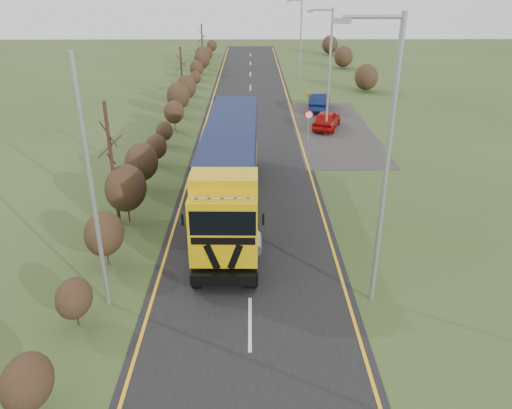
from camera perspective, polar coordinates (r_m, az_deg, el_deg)
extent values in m
plane|color=#33461E|center=(21.35, -0.68, -6.80)|extent=(160.00, 160.00, 0.00)
cube|color=black|center=(30.32, -0.67, 3.19)|extent=(8.00, 120.00, 0.02)
cube|color=#322F2C|center=(40.30, 8.73, 8.46)|extent=(6.00, 18.00, 0.02)
cube|color=#EDA716|center=(30.54, -7.63, 3.18)|extent=(0.12, 116.00, 0.01)
cube|color=#EDA716|center=(30.52, 6.31, 3.24)|extent=(0.12, 116.00, 0.01)
cube|color=silver|center=(18.05, -0.70, -13.40)|extent=(0.12, 3.00, 0.01)
cube|color=silver|center=(24.83, -0.67, -1.89)|extent=(0.12, 3.00, 0.01)
cube|color=silver|center=(32.18, -0.66, 4.54)|extent=(0.12, 3.00, 0.01)
cube|color=silver|center=(39.77, -0.66, 8.55)|extent=(0.12, 3.00, 0.01)
cube|color=silver|center=(47.51, -0.65, 11.26)|extent=(0.12, 3.00, 0.01)
cube|color=silver|center=(55.31, -0.65, 13.22)|extent=(0.12, 3.00, 0.01)
cube|color=silver|center=(63.17, -0.64, 14.68)|extent=(0.12, 3.00, 0.01)
cube|color=silver|center=(71.06, -0.64, 15.82)|extent=(0.12, 3.00, 0.01)
cube|color=silver|center=(78.97, -0.64, 16.74)|extent=(0.12, 3.00, 0.01)
ellipsoid|color=black|center=(15.46, -24.69, -17.99)|extent=(1.34, 1.74, 1.54)
ellipsoid|color=black|center=(18.42, -20.08, -10.02)|extent=(1.21, 1.57, 1.39)
ellipsoid|color=black|center=(21.48, -16.95, -3.21)|extent=(1.58, 2.06, 1.82)
ellipsoid|color=black|center=(24.82, -14.66, 1.85)|extent=(1.96, 2.55, 2.25)
ellipsoid|color=black|center=(28.50, -12.94, 4.77)|extent=(1.83, 2.38, 2.10)
ellipsoid|color=black|center=(32.33, -11.36, 6.50)|extent=(1.37, 1.78, 1.57)
ellipsoid|color=black|center=(36.15, -10.42, 8.27)|extent=(1.20, 1.56, 1.38)
ellipsoid|color=black|center=(39.85, -9.36, 10.39)|extent=(1.55, 2.02, 1.78)
ellipsoid|color=black|center=(43.64, -8.87, 12.17)|extent=(1.95, 2.53, 2.24)
ellipsoid|color=black|center=(47.51, -7.98, 13.15)|extent=(1.85, 2.41, 2.13)
ellipsoid|color=black|center=(51.51, -7.67, 13.59)|extent=(1.40, 1.81, 1.61)
ellipsoid|color=black|center=(55.42, -6.92, 14.22)|extent=(1.19, 1.55, 1.37)
ellipsoid|color=black|center=(59.31, -6.81, 15.22)|extent=(1.52, 1.97, 1.75)
ellipsoid|color=black|center=(63.15, -6.18, 16.19)|extent=(1.93, 2.51, 2.22)
ellipsoid|color=black|center=(67.13, -6.15, 16.65)|extent=(1.88, 2.44, 2.16)
ellipsoid|color=black|center=(71.11, -5.55, 16.79)|extent=(1.43, 1.85, 1.64)
ellipsoid|color=black|center=(75.12, -5.59, 17.05)|extent=(1.19, 1.55, 1.37)
ellipsoid|color=black|center=(79.00, -5.06, 17.65)|extent=(1.49, 1.93, 1.71)
cylinder|color=#321F19|center=(24.53, -16.12, 4.38)|extent=(0.18, 0.18, 6.05)
cylinder|color=#321F19|center=(49.39, -8.48, 14.50)|extent=(0.18, 0.18, 5.06)
cylinder|color=#321F19|center=(71.00, -6.17, 17.76)|extent=(0.18, 0.18, 5.15)
cube|color=black|center=(20.99, -3.38, -5.15)|extent=(2.57, 4.79, 0.46)
cube|color=#D1A609|center=(19.36, -3.62, -2.16)|extent=(2.62, 2.32, 2.68)
cube|color=black|center=(19.36, -3.63, -8.53)|extent=(2.58, 0.17, 0.57)
cube|color=black|center=(18.79, -5.05, -6.00)|extent=(0.62, 0.03, 1.11)
cube|color=black|center=(18.74, -2.39, -6.00)|extent=(0.62, 0.03, 1.11)
cube|color=black|center=(18.11, -3.84, -2.16)|extent=(2.43, 0.10, 0.98)
cube|color=black|center=(18.42, -3.78, -4.21)|extent=(2.37, 0.07, 0.29)
cube|color=#D1A609|center=(19.01, -3.70, 2.72)|extent=(2.61, 1.49, 0.58)
cylinder|color=silver|center=(17.95, -3.88, 0.68)|extent=(2.27, 0.10, 0.06)
cube|color=black|center=(18.44, -8.39, -1.69)|extent=(0.08, 0.12, 0.46)
cube|color=black|center=(18.27, 0.82, -1.66)|extent=(0.08, 0.12, 0.46)
cylinder|color=gray|center=(21.41, -6.52, -4.47)|extent=(0.60, 1.35, 0.58)
cylinder|color=gray|center=(21.30, -0.13, -4.47)|extent=(0.60, 1.35, 0.58)
cube|color=gold|center=(26.79, -2.78, 3.07)|extent=(2.82, 13.05, 0.25)
cube|color=black|center=(26.26, -2.85, 6.20)|extent=(2.79, 12.64, 2.84)
cube|color=#101945|center=(32.31, -2.45, 9.79)|extent=(2.56, 0.11, 2.84)
cube|color=#101945|center=(20.38, -3.47, 0.50)|extent=(2.56, 0.11, 2.84)
cube|color=black|center=(30.67, -2.51, 4.75)|extent=(2.44, 3.76, 0.36)
cube|color=gold|center=(26.20, -5.58, 0.78)|extent=(0.16, 5.68, 0.46)
cube|color=gold|center=(26.10, -0.06, 0.81)|extent=(0.16, 5.68, 0.46)
cylinder|color=black|center=(19.77, -6.75, -8.00)|extent=(0.35, 1.08, 1.07)
cylinder|color=black|center=(19.65, -0.39, -8.02)|extent=(0.35, 1.08, 1.07)
cylinder|color=black|center=(21.97, -6.09, -4.35)|extent=(0.35, 1.08, 1.07)
cylinder|color=black|center=(21.86, -0.41, -4.35)|extent=(0.35, 1.08, 1.07)
cylinder|color=black|center=(29.91, -4.64, 3.88)|extent=(0.35, 1.08, 1.07)
cylinder|color=black|center=(29.83, -0.47, 3.91)|extent=(0.35, 1.08, 1.07)
cylinder|color=black|center=(30.87, -4.51, 4.57)|extent=(0.35, 1.08, 1.07)
cylinder|color=black|center=(30.79, -0.47, 4.60)|extent=(0.35, 1.08, 1.07)
cylinder|color=black|center=(31.84, -4.40, 5.21)|extent=(0.35, 1.08, 1.07)
cylinder|color=black|center=(31.77, -0.48, 5.24)|extent=(0.35, 1.08, 1.07)
imported|color=#A20908|center=(40.38, 8.08, 9.59)|extent=(3.01, 4.62, 1.46)
imported|color=#0A1537|center=(46.01, 7.30, 11.58)|extent=(2.53, 4.97, 1.56)
cylinder|color=gray|center=(17.36, 14.62, 3.49)|extent=(0.18, 0.18, 10.23)
cylinder|color=gray|center=(16.07, 13.27, 20.16)|extent=(1.82, 0.12, 0.12)
cube|color=gray|center=(15.89, 9.84, 19.98)|extent=(0.51, 0.20, 0.16)
cylinder|color=gray|center=(38.08, 8.36, 14.54)|extent=(0.18, 0.18, 9.09)
cylinder|color=gray|center=(37.45, 7.49, 21.20)|extent=(1.62, 0.12, 0.12)
cube|color=gray|center=(37.36, 6.17, 21.10)|extent=(0.45, 0.18, 0.14)
cylinder|color=gray|center=(60.56, 5.12, 18.27)|extent=(0.18, 0.18, 8.67)
cylinder|color=gray|center=(60.16, 4.50, 22.25)|extent=(1.54, 0.12, 0.12)
cube|color=gray|center=(60.11, 3.70, 22.18)|extent=(0.43, 0.17, 0.13)
cylinder|color=gray|center=(17.60, -18.23, 1.40)|extent=(0.16, 0.16, 9.14)
cylinder|color=gray|center=(36.70, 5.98, 8.62)|extent=(0.08, 0.08, 2.04)
cylinder|color=red|center=(36.40, 6.06, 10.15)|extent=(0.65, 0.04, 0.65)
cylinder|color=white|center=(36.38, 6.06, 10.15)|extent=(0.49, 0.02, 0.49)
cylinder|color=gray|center=(46.34, 6.05, 11.53)|extent=(0.08, 0.08, 1.24)
cube|color=yellow|center=(46.14, 6.10, 12.37)|extent=(0.63, 0.04, 0.63)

